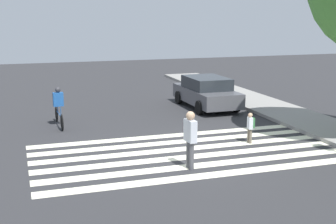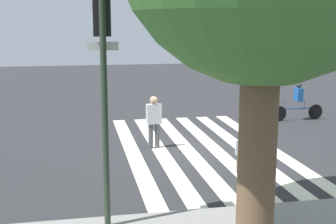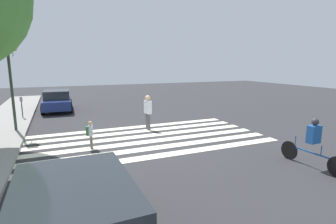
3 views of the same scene
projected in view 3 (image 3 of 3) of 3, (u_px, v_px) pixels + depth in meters
The scene contains 8 objects.
ground_plane at pixel (149, 138), 11.47m from camera, with size 60.00×60.00×0.00m, color #2D2D30.
crosswalk_stripes at pixel (149, 138), 11.47m from camera, with size 4.92×10.00×0.01m.
traffic_light at pixel (12, 60), 11.83m from camera, with size 0.60×0.50×4.84m.
parking_meter at pixel (21, 102), 15.06m from camera, with size 0.15×0.15×1.37m.
pedestrian_child_with_backpack at pixel (148, 110), 12.81m from camera, with size 0.49×0.26×1.72m.
pedestrian_adult_yellow_jacket at pixel (90, 133), 9.99m from camera, with size 0.32×0.29×1.08m.
cyclist_far_lane at pixel (313, 141), 8.09m from camera, with size 2.29×0.41×1.59m.
car_parked_far_curb at pixel (57, 100), 18.03m from camera, with size 4.09×2.02×1.43m.
Camera 3 is at (-10.50, 3.59, 3.23)m, focal length 28.00 mm.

